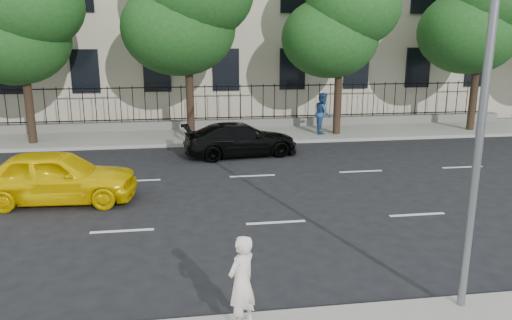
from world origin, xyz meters
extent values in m
plane|color=black|center=(0.00, 0.00, 0.00)|extent=(120.00, 120.00, 0.00)
cube|color=gray|center=(0.00, 14.00, 0.07)|extent=(60.00, 4.00, 0.15)
cube|color=slate|center=(0.00, 15.70, 0.35)|extent=(30.00, 0.50, 0.40)
cube|color=black|center=(0.00, 15.70, 0.65)|extent=(28.80, 0.05, 0.05)
cube|color=black|center=(0.00, 15.70, 2.25)|extent=(28.80, 0.05, 0.05)
cylinder|color=slate|center=(2.50, -2.30, 4.15)|extent=(0.14, 0.14, 8.00)
cylinder|color=#382619|center=(-9.00, 13.20, 1.64)|extent=(0.36, 0.36, 2.97)
ellipsoid|color=#204416|center=(-9.40, 13.50, 4.62)|extent=(4.75, 4.75, 3.90)
ellipsoid|color=#204416|center=(-8.50, 13.00, 6.00)|extent=(4.50, 4.50, 3.70)
cylinder|color=#382619|center=(-2.00, 13.20, 1.81)|extent=(0.36, 0.36, 3.32)
ellipsoid|color=#204416|center=(-2.40, 13.50, 5.09)|extent=(5.13, 5.13, 4.21)
cylinder|color=#382619|center=(5.00, 13.20, 1.69)|extent=(0.36, 0.36, 3.08)
ellipsoid|color=#204416|center=(4.60, 13.50, 4.67)|extent=(4.56, 4.56, 3.74)
ellipsoid|color=#204416|center=(5.50, 13.00, 5.99)|extent=(4.32, 4.32, 3.55)
cylinder|color=#382619|center=(12.00, 13.20, 1.76)|extent=(0.36, 0.36, 3.22)
ellipsoid|color=#204416|center=(11.60, 13.50, 4.93)|extent=(4.94, 4.94, 4.06)
ellipsoid|color=#204416|center=(12.50, 13.00, 6.36)|extent=(4.68, 4.68, 3.85)
imported|color=#FFD500|center=(-6.13, 5.11, 0.79)|extent=(4.74, 2.14, 1.58)
imported|color=black|center=(-0.04, 10.08, 0.68)|extent=(4.89, 2.53, 1.36)
imported|color=white|center=(-1.51, -2.42, 0.97)|extent=(0.70, 0.69, 1.63)
imported|color=navy|center=(4.35, 13.38, 1.14)|extent=(0.94, 1.10, 1.97)
camera|label=1|loc=(-2.36, -9.76, 4.93)|focal=35.00mm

